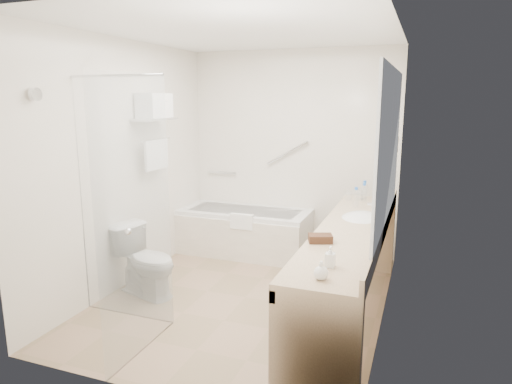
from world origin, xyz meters
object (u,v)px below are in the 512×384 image
(toilet, at_px, (146,261))
(water_bottle_left, at_px, (356,198))
(amenity_basket, at_px, (320,238))
(bathtub, at_px, (245,231))
(vanity_counter, at_px, (351,252))

(toilet, xyz_separation_m, water_bottle_left, (1.89, 0.89, 0.60))
(amenity_basket, height_order, water_bottle_left, water_bottle_left)
(amenity_basket, bearing_deg, bathtub, 126.32)
(bathtub, height_order, vanity_counter, vanity_counter)
(bathtub, relative_size, toilet, 2.30)
(bathtub, distance_m, water_bottle_left, 1.70)
(bathtub, relative_size, amenity_basket, 9.07)
(water_bottle_left, bearing_deg, bathtub, 157.02)
(amenity_basket, bearing_deg, vanity_counter, 70.16)
(bathtub, bearing_deg, toilet, -106.70)
(toilet, xyz_separation_m, amenity_basket, (1.81, -0.35, 0.54))
(toilet, bearing_deg, bathtub, -0.33)
(vanity_counter, height_order, amenity_basket, vanity_counter)
(bathtub, relative_size, water_bottle_left, 7.85)
(bathtub, xyz_separation_m, toilet, (-0.45, -1.50, 0.07))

